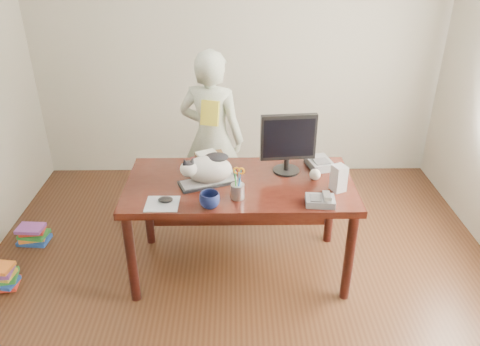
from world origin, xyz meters
name	(u,v)px	position (x,y,z in m)	size (l,w,h in m)	color
room	(241,138)	(0.00, 0.00, 1.35)	(4.50, 4.50, 4.50)	black
desk	(240,195)	(0.00, 0.68, 0.60)	(1.60, 0.80, 0.75)	black
keyboard	(210,182)	(-0.21, 0.59, 0.76)	(0.45, 0.30, 0.03)	black
cat	(207,168)	(-0.22, 0.58, 0.87)	(0.40, 0.30, 0.23)	silver
monitor	(288,141)	(0.34, 0.75, 1.00)	(0.40, 0.21, 0.45)	black
pen_cup	(238,190)	(-0.02, 0.39, 0.81)	(0.11, 0.11, 0.23)	#99989E
mousepad	(162,204)	(-0.51, 0.31, 0.75)	(0.22, 0.20, 0.00)	#AEB4BB
mouse	(166,200)	(-0.49, 0.33, 0.77)	(0.10, 0.06, 0.04)	black
coffee_mug	(210,200)	(-0.20, 0.27, 0.80)	(0.13, 0.13, 0.10)	#0E1438
phone	(321,200)	(0.52, 0.30, 0.78)	(0.20, 0.16, 0.09)	#5B5C60
speaker	(339,178)	(0.66, 0.48, 0.84)	(0.11, 0.12, 0.18)	#ADADAF
baseball	(315,174)	(0.53, 0.64, 0.79)	(0.08, 0.08, 0.08)	white
book_stack	(209,159)	(-0.23, 0.90, 0.79)	(0.28, 0.25, 0.09)	#521617
calculator	(319,163)	(0.60, 0.83, 0.78)	(0.21, 0.24, 0.06)	#5B5C60
person	(212,139)	(-0.23, 1.35, 0.76)	(0.55, 0.36, 1.51)	white
held_book	(210,113)	(-0.23, 1.18, 1.05)	(0.16, 0.12, 0.20)	gold
book_pile_a	(0,277)	(-1.75, 0.40, 0.09)	(0.27, 0.22, 0.18)	red
book_pile_b	(33,234)	(-1.72, 0.95, 0.07)	(0.26, 0.20, 0.15)	navy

